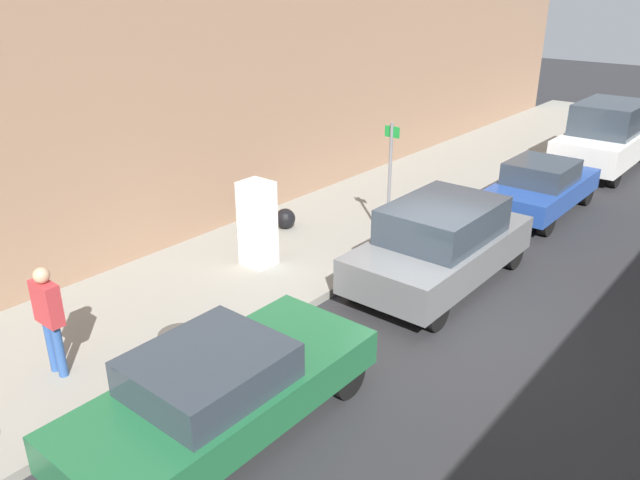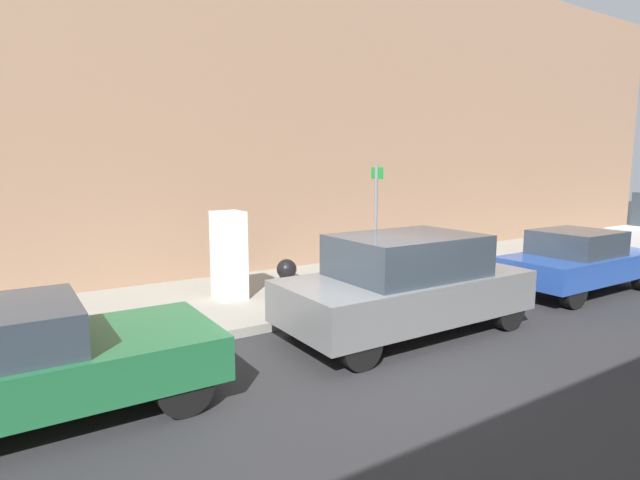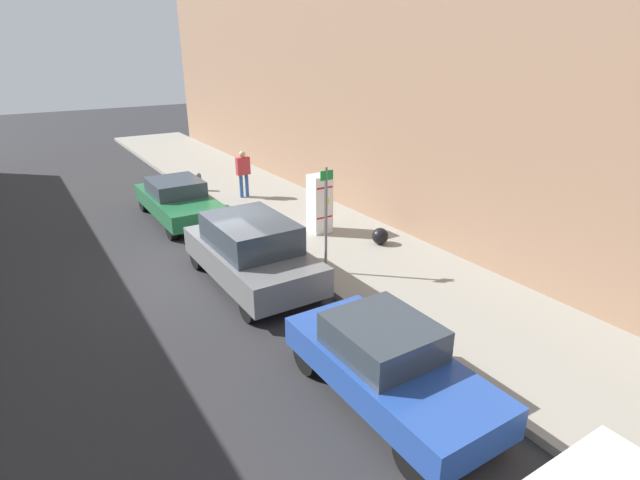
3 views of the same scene
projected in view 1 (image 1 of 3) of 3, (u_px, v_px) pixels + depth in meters
ground_plane at (433, 311)px, 11.72m from camera, size 80.00×80.00×0.00m
sidewalk_slab at (281, 253)px, 13.95m from camera, size 4.13×44.00×0.17m
building_facade_near at (181, 40)px, 13.92m from camera, size 1.66×39.60×8.99m
discarded_refrigerator at (257, 224)px, 12.91m from camera, size 0.63×0.59×1.82m
manhole_cover at (179, 334)px, 10.65m from camera, size 0.70×0.70×0.02m
street_sign_post at (390, 178)px, 13.67m from camera, size 0.36×0.07×2.78m
trash_bag at (285, 219)px, 15.04m from camera, size 0.49×0.49×0.49m
pedestrian_walking_far at (49, 313)px, 9.21m from camera, size 0.52×0.24×1.79m
parked_sedan_green at (221, 390)px, 8.32m from camera, size 1.85×4.55×1.38m
parked_suv_gray at (441, 243)px, 12.46m from camera, size 1.98×4.45×1.73m
parked_hatchback_blue at (541, 186)px, 16.28m from camera, size 1.72×4.07×1.45m
parked_van_white at (607, 136)px, 19.97m from camera, size 2.03×4.78×2.16m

